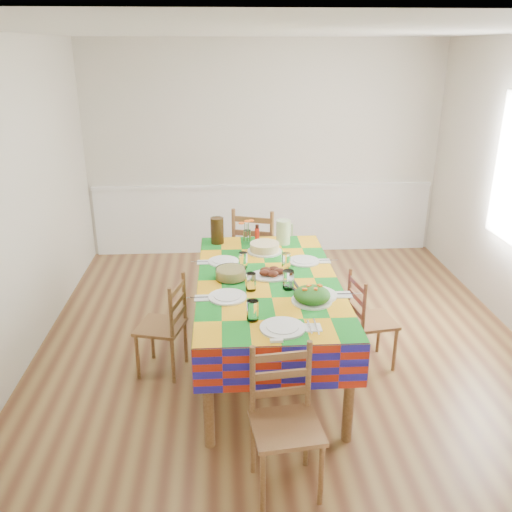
{
  "coord_description": "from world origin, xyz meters",
  "views": [
    {
      "loc": [
        -0.52,
        -4.38,
        2.58
      ],
      "look_at": [
        -0.27,
        -0.22,
        0.97
      ],
      "focal_mm": 38.0,
      "sensor_mm": 36.0,
      "label": 1
    }
  ],
  "objects": [
    {
      "name": "meat_platter",
      "position": [
        -0.15,
        -0.31,
        0.85
      ],
      "size": [
        0.35,
        0.25,
        0.07
      ],
      "color": "white",
      "rests_on": "dining_table"
    },
    {
      "name": "salad_platter",
      "position": [
        0.11,
        -0.8,
        0.87
      ],
      "size": [
        0.3,
        0.3,
        0.13
      ],
      "color": "white",
      "rests_on": "dining_table"
    },
    {
      "name": "hot_sauce",
      "position": [
        -0.21,
        0.52,
        0.92
      ],
      "size": [
        0.04,
        0.04,
        0.18
      ],
      "primitive_type": "cylinder",
      "color": "red",
      "rests_on": "dining_table"
    },
    {
      "name": "wainscot",
      "position": [
        0.0,
        2.48,
        0.49
      ],
      "size": [
        4.41,
        0.06,
        0.92
      ],
      "color": "white",
      "rests_on": "room"
    },
    {
      "name": "chair_near",
      "position": [
        -0.18,
        -1.7,
        0.46
      ],
      "size": [
        0.45,
        0.44,
        0.93
      ],
      "rotation": [
        0.0,
        0.0,
        0.12
      ],
      "color": "brown",
      "rests_on": "room"
    },
    {
      "name": "name_card",
      "position": [
        -0.21,
        -1.37,
        0.83
      ],
      "size": [
        0.09,
        0.03,
        0.02
      ],
      "primitive_type": "cube",
      "color": "white",
      "rests_on": "dining_table"
    },
    {
      "name": "chair_right",
      "position": [
        0.68,
        -0.37,
        0.42
      ],
      "size": [
        0.41,
        0.42,
        0.84
      ],
      "rotation": [
        0.0,
        0.0,
        1.73
      ],
      "color": "brown",
      "rests_on": "room"
    },
    {
      "name": "tea_pitcher",
      "position": [
        -0.59,
        0.54,
        0.95
      ],
      "size": [
        0.13,
        0.13,
        0.25
      ],
      "primitive_type": "cylinder",
      "color": "black",
      "rests_on": "dining_table"
    },
    {
      "name": "room",
      "position": [
        0.0,
        0.0,
        1.35
      ],
      "size": [
        4.58,
        5.08,
        2.78
      ],
      "color": "brown",
      "rests_on": "ground"
    },
    {
      "name": "setting_left_near",
      "position": [
        -0.45,
        -0.65,
        0.86
      ],
      "size": [
        0.53,
        0.31,
        0.14
      ],
      "rotation": [
        0.0,
        0.0,
        1.57
      ],
      "color": "white",
      "rests_on": "dining_table"
    },
    {
      "name": "chair_left",
      "position": [
        -1.03,
        -0.37,
        0.42
      ],
      "size": [
        0.45,
        0.46,
        0.85
      ],
      "rotation": [
        0.0,
        0.0,
        -1.83
      ],
      "color": "brown",
      "rests_on": "room"
    },
    {
      "name": "dining_table",
      "position": [
        -0.18,
        -0.36,
        0.73
      ],
      "size": [
        1.14,
        2.12,
        0.82
      ],
      "color": "brown",
      "rests_on": "room"
    },
    {
      "name": "flower_vase",
      "position": [
        -0.31,
        0.52,
        0.92
      ],
      "size": [
        0.15,
        0.12,
        0.24
      ],
      "color": "white",
      "rests_on": "dining_table"
    },
    {
      "name": "setting_right_near",
      "position": [
        0.1,
        -0.65,
        0.86
      ],
      "size": [
        0.59,
        0.34,
        0.15
      ],
      "rotation": [
        0.0,
        0.0,
        -1.57
      ],
      "color": "white",
      "rests_on": "dining_table"
    },
    {
      "name": "setting_near_head",
      "position": [
        -0.21,
        -1.15,
        0.86
      ],
      "size": [
        0.5,
        0.33,
        0.15
      ],
      "color": "white",
      "rests_on": "dining_table"
    },
    {
      "name": "green_pitcher",
      "position": [
        0.04,
        0.48,
        0.94
      ],
      "size": [
        0.14,
        0.14,
        0.23
      ],
      "primitive_type": "cylinder",
      "color": "#ADCD90",
      "rests_on": "dining_table"
    },
    {
      "name": "cake",
      "position": [
        -0.16,
        0.26,
        0.87
      ],
      "size": [
        0.32,
        0.32,
        0.09
      ],
      "color": "white",
      "rests_on": "dining_table"
    },
    {
      "name": "serving_utensils",
      "position": [
        0.0,
        -0.49,
        0.83
      ],
      "size": [
        0.15,
        0.34,
        0.01
      ],
      "color": "black",
      "rests_on": "dining_table"
    },
    {
      "name": "setting_left_far",
      "position": [
        -0.48,
        -0.01,
        0.85
      ],
      "size": [
        0.49,
        0.29,
        0.13
      ],
      "rotation": [
        0.0,
        0.0,
        1.57
      ],
      "color": "white",
      "rests_on": "dining_table"
    },
    {
      "name": "pasta_bowl",
      "position": [
        -0.48,
        -0.34,
        0.87
      ],
      "size": [
        0.25,
        0.25,
        0.09
      ],
      "color": "white",
      "rests_on": "dining_table"
    },
    {
      "name": "setting_right_far",
      "position": [
        0.11,
        -0.05,
        0.85
      ],
      "size": [
        0.51,
        0.3,
        0.13
      ],
      "rotation": [
        0.0,
        0.0,
        -1.57
      ],
      "color": "white",
      "rests_on": "dining_table"
    },
    {
      "name": "chair_far",
      "position": [
        -0.19,
        0.98,
        0.52
      ],
      "size": [
        0.58,
        0.56,
        1.06
      ],
      "rotation": [
        0.0,
        0.0,
        2.84
      ],
      "color": "brown",
      "rests_on": "room"
    }
  ]
}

